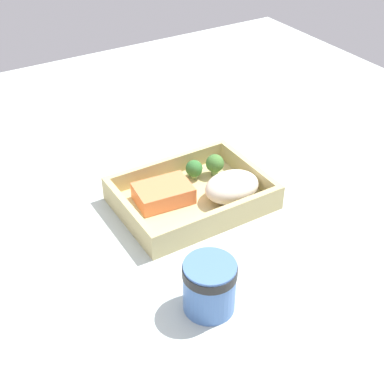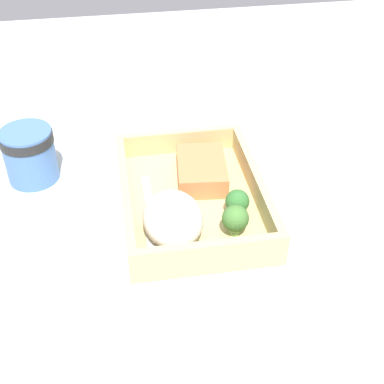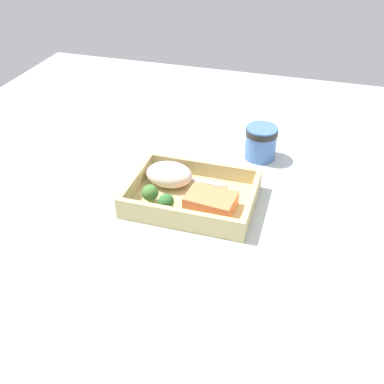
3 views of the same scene
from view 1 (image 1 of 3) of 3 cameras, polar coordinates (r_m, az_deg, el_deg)
The scene contains 10 objects.
ground_plane at distance 101.02cm, azimuth -0.00°, elevation -1.70°, with size 160.00×160.00×2.00cm, color #B3BFBA.
takeout_tray at distance 100.06cm, azimuth -0.00°, elevation -0.97°, with size 27.21×20.03×1.20cm, color tan.
tray_rim at distance 98.61cm, azimuth -0.00°, elevation 0.16°, with size 27.21×20.03×3.68cm.
salmon_fillet at distance 98.46cm, azimuth -3.08°, elevation -0.14°, with size 10.19×7.14×3.19cm, color #E97948.
mashed_potatoes at distance 98.66cm, azimuth 4.28°, elevation 0.57°, with size 10.65×7.98×5.09cm, color beige.
broccoli_floret_1 at distance 104.82cm, azimuth 2.46°, elevation 3.02°, with size 3.60×3.60×4.52cm.
broccoli_floret_2 at distance 104.14cm, azimuth 0.22°, elevation 2.48°, with size 3.36×3.36×3.85cm.
fork at distance 96.61cm, azimuth 3.27°, elevation -1.97°, with size 15.80×2.21×0.44cm.
paper_cup at distance 78.20cm, azimuth 1.88°, elevation -9.78°, with size 7.95×7.95×8.43cm.
receipt_slip at distance 116.24cm, azimuth -9.92°, elevation 3.93°, with size 7.65×15.11×0.24cm, color white.
Camera 1 is at (-41.52, -68.46, 60.61)cm, focal length 50.00 mm.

